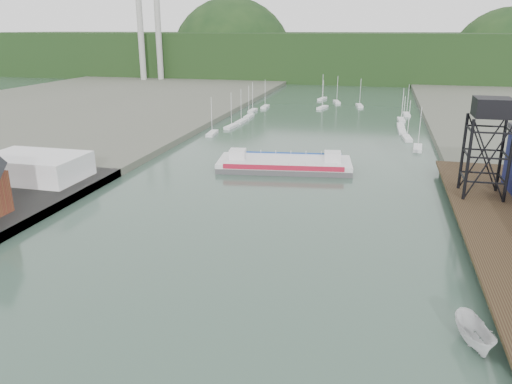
% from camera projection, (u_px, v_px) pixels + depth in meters
% --- Properties ---
extents(east_pier, '(14.00, 70.00, 2.45)m').
position_uv_depth(east_pier, '(510.00, 226.00, 70.54)').
color(east_pier, black).
rests_on(east_pier, ground).
extents(white_shed, '(18.00, 12.00, 4.50)m').
position_uv_depth(white_shed, '(35.00, 167.00, 93.13)').
color(white_shed, silver).
rests_on(white_shed, west_quay).
extents(lift_tower, '(6.50, 6.50, 16.00)m').
position_uv_depth(lift_tower, '(492.00, 114.00, 78.69)').
color(lift_tower, black).
rests_on(lift_tower, east_pier).
extents(marina_sailboats, '(57.71, 92.65, 0.90)m').
position_uv_depth(marina_sailboats, '(325.00, 117.00, 165.66)').
color(marina_sailboats, silver).
rests_on(marina_sailboats, ground).
extents(smokestacks, '(11.20, 8.20, 60.00)m').
position_uv_depth(smokestacks, '(149.00, 25.00, 267.45)').
color(smokestacks, '#A0A09B').
rests_on(smokestacks, ground).
extents(distant_hills, '(500.00, 120.00, 80.00)m').
position_uv_depth(distant_hills, '(348.00, 59.00, 313.64)').
color(distant_hills, black).
rests_on(distant_hills, ground).
extents(chain_ferry, '(29.13, 14.85, 4.01)m').
position_uv_depth(chain_ferry, '(284.00, 164.00, 105.77)').
color(chain_ferry, '#474749').
rests_on(chain_ferry, ground).
extents(motorboat, '(3.93, 7.00, 2.55)m').
position_uv_depth(motorboat, '(475.00, 335.00, 46.52)').
color(motorboat, silver).
rests_on(motorboat, ground).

